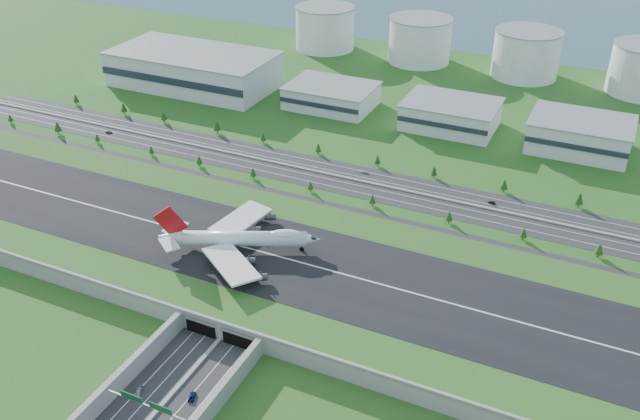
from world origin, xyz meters
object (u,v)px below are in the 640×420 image
at_px(fuel_tank_a, 325,28).
at_px(boeing_747, 239,238).
at_px(car_5, 492,203).
at_px(car_0, 139,391).
at_px(car_7, 364,171).
at_px(car_2, 192,396).
at_px(car_4, 109,132).

height_order(fuel_tank_a, boeing_747, fuel_tank_a).
bearing_deg(car_5, fuel_tank_a, -124.07).
bearing_deg(car_0, boeing_747, 72.55).
xyz_separation_m(fuel_tank_a, car_7, (118.21, -204.31, -16.73)).
bearing_deg(car_2, car_5, -128.38).
bearing_deg(car_4, car_0, -150.11).
bearing_deg(car_5, car_0, -10.89).
xyz_separation_m(car_0, car_7, (9.28, 191.95, -0.17)).
relative_size(car_4, car_7, 0.98).
bearing_deg(boeing_747, car_4, 125.23).
distance_m(car_0, car_4, 236.19).
bearing_deg(car_7, car_0, 2.32).
relative_size(car_2, car_7, 1.09).
relative_size(fuel_tank_a, car_0, 10.27).
height_order(fuel_tank_a, car_7, fuel_tank_a).
xyz_separation_m(boeing_747, car_5, (91.37, 103.80, -13.68)).
bearing_deg(fuel_tank_a, car_2, -71.91).
xyz_separation_m(boeing_747, car_2, (26.07, -77.63, -13.65)).
relative_size(fuel_tank_a, car_2, 10.20).
relative_size(car_2, car_5, 1.23).
bearing_deg(car_7, car_5, 91.62).
bearing_deg(car_0, car_4, 110.00).
distance_m(car_2, car_5, 192.83).
bearing_deg(fuel_tank_a, car_0, -74.63).
distance_m(boeing_747, car_5, 138.96).
relative_size(car_2, car_4, 1.11).
height_order(car_0, car_4, car_0).
relative_size(car_0, car_5, 1.23).
bearing_deg(boeing_747, fuel_tank_a, 83.86).
height_order(boeing_747, car_5, boeing_747).
bearing_deg(fuel_tank_a, boeing_747, -72.03).
bearing_deg(car_2, car_4, -61.86).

